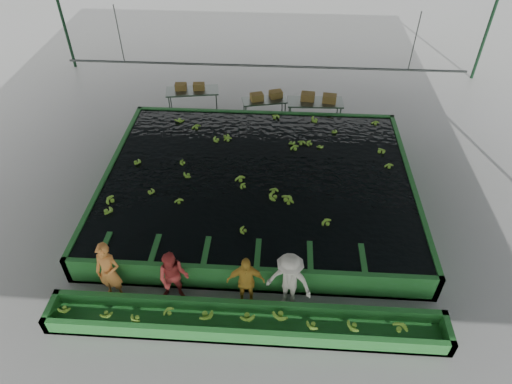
# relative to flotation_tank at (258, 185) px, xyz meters

# --- Properties ---
(ground) EXTENTS (80.00, 80.00, 0.00)m
(ground) POSITION_rel_flotation_tank_xyz_m (0.00, -1.50, -0.45)
(ground) COLOR gray
(ground) RESTS_ON ground
(shed_roof) EXTENTS (20.00, 22.00, 0.04)m
(shed_roof) POSITION_rel_flotation_tank_xyz_m (0.00, -1.50, 4.55)
(shed_roof) COLOR gray
(shed_roof) RESTS_ON shed_posts
(shed_posts) EXTENTS (20.00, 22.00, 5.00)m
(shed_posts) POSITION_rel_flotation_tank_xyz_m (0.00, -1.50, 2.05)
(shed_posts) COLOR #13311B
(shed_posts) RESTS_ON ground
(flotation_tank) EXTENTS (10.00, 8.00, 0.90)m
(flotation_tank) POSITION_rel_flotation_tank_xyz_m (0.00, 0.00, 0.00)
(flotation_tank) COLOR #226B29
(flotation_tank) RESTS_ON ground
(tank_water) EXTENTS (9.70, 7.70, 0.00)m
(tank_water) POSITION_rel_flotation_tank_xyz_m (0.00, -0.00, 0.40)
(tank_water) COLOR black
(tank_water) RESTS_ON flotation_tank
(sorting_trough) EXTENTS (10.00, 1.00, 0.50)m
(sorting_trough) POSITION_rel_flotation_tank_xyz_m (0.00, -5.10, -0.20)
(sorting_trough) COLOR #226B29
(sorting_trough) RESTS_ON ground
(cableway_rail) EXTENTS (0.08, 0.08, 14.00)m
(cableway_rail) POSITION_rel_flotation_tank_xyz_m (0.00, 3.50, 2.55)
(cableway_rail) COLOR #59605B
(cableway_rail) RESTS_ON shed_roof
(rail_hanger_left) EXTENTS (0.04, 0.04, 2.00)m
(rail_hanger_left) POSITION_rel_flotation_tank_xyz_m (-5.00, 3.50, 3.55)
(rail_hanger_left) COLOR #59605B
(rail_hanger_left) RESTS_ON shed_roof
(rail_hanger_right) EXTENTS (0.04, 0.04, 2.00)m
(rail_hanger_right) POSITION_rel_flotation_tank_xyz_m (5.00, 3.50, 3.55)
(rail_hanger_right) COLOR #59605B
(rail_hanger_right) RESTS_ON shed_roof
(worker_a) EXTENTS (0.75, 0.55, 1.88)m
(worker_a) POSITION_rel_flotation_tank_xyz_m (-3.57, -4.30, 0.49)
(worker_a) COLOR orange
(worker_a) RESTS_ON ground
(worker_b) EXTENTS (0.85, 0.68, 1.68)m
(worker_b) POSITION_rel_flotation_tank_xyz_m (-1.90, -4.30, 0.39)
(worker_b) COLOR #C03A36
(worker_b) RESTS_ON ground
(worker_c) EXTENTS (1.01, 0.48, 1.67)m
(worker_c) POSITION_rel_flotation_tank_xyz_m (-0.05, -4.30, 0.39)
(worker_c) COLOR gold
(worker_c) RESTS_ON ground
(worker_d) EXTENTS (1.33, 0.99, 1.83)m
(worker_d) POSITION_rel_flotation_tank_xyz_m (1.05, -4.30, 0.47)
(worker_d) COLOR beige
(worker_d) RESTS_ON ground
(packing_table_left) EXTENTS (2.27, 1.20, 0.98)m
(packing_table_left) POSITION_rel_flotation_tank_xyz_m (-3.06, 5.31, 0.04)
(packing_table_left) COLOR #59605B
(packing_table_left) RESTS_ON ground
(packing_table_mid) EXTENTS (1.91, 1.09, 0.82)m
(packing_table_mid) POSITION_rel_flotation_tank_xyz_m (-0.04, 4.99, -0.04)
(packing_table_mid) COLOR #59605B
(packing_table_mid) RESTS_ON ground
(packing_table_right) EXTENTS (2.22, 0.95, 1.00)m
(packing_table_right) POSITION_rel_flotation_tank_xyz_m (2.00, 4.68, 0.05)
(packing_table_right) COLOR #59605B
(packing_table_right) RESTS_ON ground
(box_stack_left) EXTENTS (1.23, 0.44, 0.26)m
(box_stack_left) POSITION_rel_flotation_tank_xyz_m (-3.15, 5.37, 0.53)
(box_stack_left) COLOR brown
(box_stack_left) RESTS_ON packing_table_left
(box_stack_mid) EXTENTS (1.36, 0.80, 0.28)m
(box_stack_mid) POSITION_rel_flotation_tank_xyz_m (0.03, 5.09, 0.37)
(box_stack_mid) COLOR brown
(box_stack_mid) RESTS_ON packing_table_mid
(box_stack_right) EXTENTS (1.43, 0.55, 0.30)m
(box_stack_right) POSITION_rel_flotation_tank_xyz_m (2.12, 4.73, 0.55)
(box_stack_right) COLOR brown
(box_stack_right) RESTS_ON packing_table_right
(floating_bananas) EXTENTS (9.45, 6.44, 0.13)m
(floating_bananas) POSITION_rel_flotation_tank_xyz_m (0.00, 0.80, 0.40)
(floating_bananas) COLOR #7CBD31
(floating_bananas) RESTS_ON tank_water
(trough_bananas) EXTENTS (8.62, 0.57, 0.11)m
(trough_bananas) POSITION_rel_flotation_tank_xyz_m (0.00, -5.10, -0.05)
(trough_bananas) COLOR #7CBD31
(trough_bananas) RESTS_ON sorting_trough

